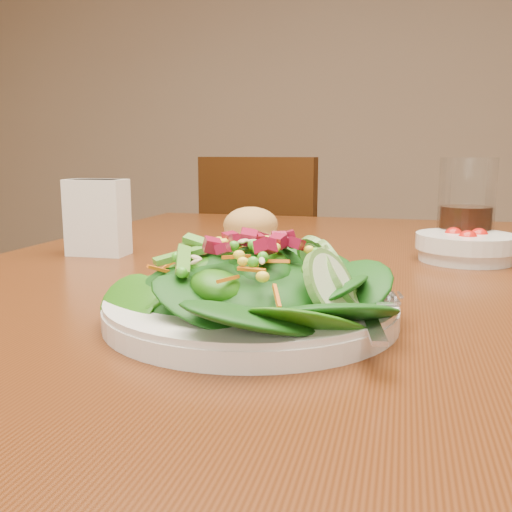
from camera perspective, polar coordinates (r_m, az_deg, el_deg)
name	(u,v)px	position (r m, az deg, el deg)	size (l,w,h in m)	color
dining_table	(265,337)	(0.84, 0.93, -8.07)	(0.90, 1.40, 0.75)	#51260F
chair_far	(275,288)	(1.87, 1.90, -3.27)	(0.52, 0.52, 0.90)	black
salad_plate	(261,291)	(0.55, 0.46, -3.52)	(0.29, 0.28, 0.08)	white
bread_plate	(251,233)	(0.96, -0.53, 2.31)	(0.15, 0.15, 0.08)	white
tomato_bowl	(466,247)	(0.92, 20.25, 0.89)	(0.15, 0.15, 0.05)	white
drinking_glass	(466,213)	(0.99, 20.25, 4.03)	(0.09, 0.09, 0.16)	silver
napkin_holder	(97,215)	(0.95, -15.57, 3.94)	(0.10, 0.05, 0.12)	white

